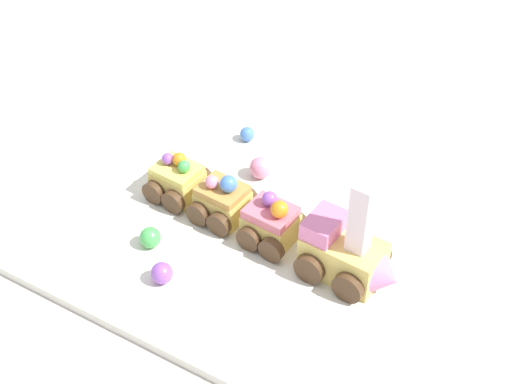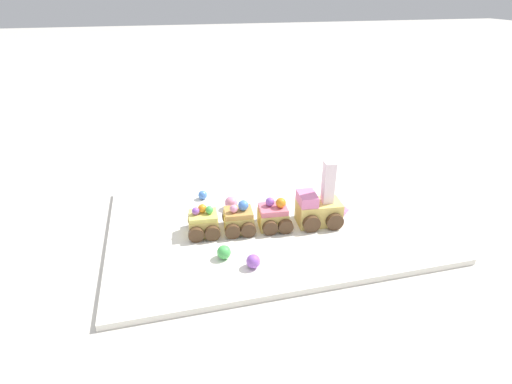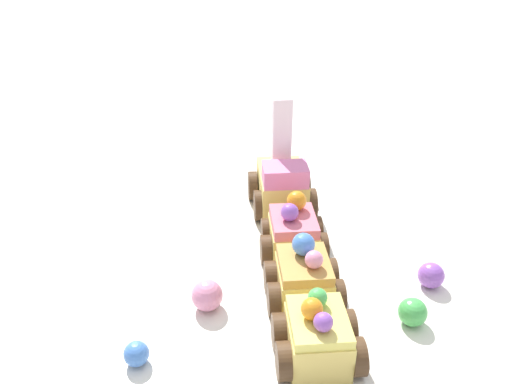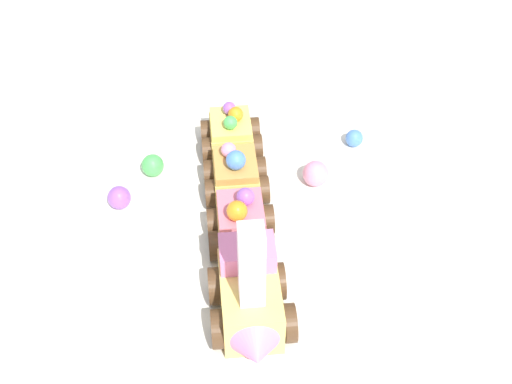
# 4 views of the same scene
# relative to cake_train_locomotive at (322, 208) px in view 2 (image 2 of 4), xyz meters

# --- Properties ---
(ground_plane) EXTENTS (10.00, 10.00, 0.00)m
(ground_plane) POSITION_rel_cake_train_locomotive_xyz_m (-0.10, 0.03, -0.04)
(ground_plane) COLOR beige
(display_board) EXTENTS (0.65, 0.44, 0.01)m
(display_board) POSITION_rel_cake_train_locomotive_xyz_m (-0.10, 0.03, -0.04)
(display_board) COLOR white
(display_board) RESTS_ON ground_plane
(cake_train_locomotive) EXTENTS (0.11, 0.08, 0.13)m
(cake_train_locomotive) POSITION_rel_cake_train_locomotive_xyz_m (0.00, 0.00, 0.00)
(cake_train_locomotive) COLOR #EACC66
(cake_train_locomotive) RESTS_ON display_board
(cake_car_strawberry) EXTENTS (0.07, 0.07, 0.07)m
(cake_car_strawberry) POSITION_rel_cake_train_locomotive_xyz_m (-0.10, 0.01, -0.01)
(cake_car_strawberry) COLOR #EACC66
(cake_car_strawberry) RESTS_ON display_board
(cake_car_caramel) EXTENTS (0.07, 0.07, 0.07)m
(cake_car_caramel) POSITION_rel_cake_train_locomotive_xyz_m (-0.17, 0.01, -0.01)
(cake_car_caramel) COLOR #EACC66
(cake_car_caramel) RESTS_ON display_board
(cake_car_lemon) EXTENTS (0.07, 0.07, 0.06)m
(cake_car_lemon) POSITION_rel_cake_train_locomotive_xyz_m (-0.24, 0.02, -0.01)
(cake_car_lemon) COLOR #EACC66
(cake_car_lemon) RESTS_ON display_board
(gumball_green) EXTENTS (0.03, 0.03, 0.03)m
(gumball_green) POSITION_rel_cake_train_locomotive_xyz_m (-0.22, -0.07, -0.02)
(gumball_green) COLOR #4CBC56
(gumball_green) RESTS_ON display_board
(gumball_purple) EXTENTS (0.02, 0.02, 0.02)m
(gumball_purple) POSITION_rel_cake_train_locomotive_xyz_m (-0.17, -0.11, -0.02)
(gumball_purple) COLOR #9956C6
(gumball_purple) RESTS_ON display_board
(gumball_blue) EXTENTS (0.02, 0.02, 0.02)m
(gumball_blue) POSITION_rel_cake_train_locomotive_xyz_m (-0.23, 0.16, -0.02)
(gumball_blue) COLOR #4C84E0
(gumball_blue) RESTS_ON display_board
(gumball_pink) EXTENTS (0.03, 0.03, 0.03)m
(gumball_pink) POSITION_rel_cake_train_locomotive_xyz_m (-0.17, 0.10, -0.02)
(gumball_pink) COLOR pink
(gumball_pink) RESTS_ON display_board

